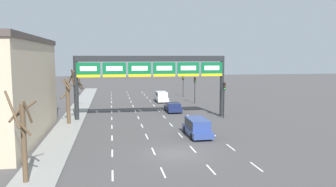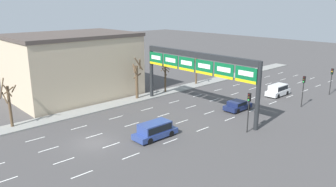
{
  "view_description": "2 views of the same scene",
  "coord_description": "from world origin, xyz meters",
  "px_view_note": "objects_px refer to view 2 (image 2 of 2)",
  "views": [
    {
      "loc": [
        -4.91,
        -24.71,
        7.62
      ],
      "look_at": [
        1.57,
        12.61,
        3.38
      ],
      "focal_mm": 35.0,
      "sensor_mm": 36.0,
      "label": 1
    },
    {
      "loc": [
        27.62,
        -15.25,
        13.58
      ],
      "look_at": [
        0.42,
        9.85,
        3.46
      ],
      "focal_mm": 35.0,
      "sensor_mm": 36.0,
      "label": 2
    }
  ],
  "objects_px": {
    "car_navy": "(237,105)",
    "tree_bare_second": "(196,69)",
    "traffic_light_mid_block": "(303,85)",
    "traffic_light_far_end": "(332,76)",
    "sign_gantry": "(197,65)",
    "tree_bare_closest": "(137,78)",
    "traffic_light_near_gantry": "(249,105)",
    "tree_bare_third": "(9,102)",
    "suv_white": "(278,90)",
    "suv_blue": "(155,129)",
    "tree_bare_furthest": "(165,75)"
  },
  "relations": [
    {
      "from": "tree_bare_second",
      "to": "traffic_light_near_gantry",
      "type": "bearing_deg",
      "value": -33.11
    },
    {
      "from": "car_navy",
      "to": "traffic_light_mid_block",
      "type": "relative_size",
      "value": 0.93
    },
    {
      "from": "car_navy",
      "to": "tree_bare_closest",
      "type": "distance_m",
      "value": 14.9
    },
    {
      "from": "car_navy",
      "to": "tree_bare_third",
      "type": "bearing_deg",
      "value": -119.47
    },
    {
      "from": "traffic_light_mid_block",
      "to": "tree_bare_third",
      "type": "height_order",
      "value": "tree_bare_third"
    },
    {
      "from": "tree_bare_second",
      "to": "suv_white",
      "type": "bearing_deg",
      "value": 15.83
    },
    {
      "from": "tree_bare_second",
      "to": "tree_bare_third",
      "type": "relative_size",
      "value": 0.84
    },
    {
      "from": "car_navy",
      "to": "tree_bare_third",
      "type": "height_order",
      "value": "tree_bare_third"
    },
    {
      "from": "traffic_light_far_end",
      "to": "tree_bare_furthest",
      "type": "distance_m",
      "value": 25.53
    },
    {
      "from": "sign_gantry",
      "to": "tree_bare_second",
      "type": "distance_m",
      "value": 15.23
    },
    {
      "from": "sign_gantry",
      "to": "car_navy",
      "type": "relative_size",
      "value": 4.68
    },
    {
      "from": "traffic_light_mid_block",
      "to": "tree_bare_second",
      "type": "distance_m",
      "value": 18.6
    },
    {
      "from": "car_navy",
      "to": "traffic_light_far_end",
      "type": "relative_size",
      "value": 0.96
    },
    {
      "from": "car_navy",
      "to": "traffic_light_far_end",
      "type": "distance_m",
      "value": 17.75
    },
    {
      "from": "sign_gantry",
      "to": "tree_bare_closest",
      "type": "relative_size",
      "value": 3.01
    },
    {
      "from": "traffic_light_far_end",
      "to": "tree_bare_third",
      "type": "relative_size",
      "value": 0.75
    },
    {
      "from": "suv_white",
      "to": "car_navy",
      "type": "height_order",
      "value": "suv_white"
    },
    {
      "from": "tree_bare_furthest",
      "to": "traffic_light_near_gantry",
      "type": "bearing_deg",
      "value": -13.87
    },
    {
      "from": "sign_gantry",
      "to": "tree_bare_furthest",
      "type": "height_order",
      "value": "sign_gantry"
    },
    {
      "from": "suv_blue",
      "to": "traffic_light_near_gantry",
      "type": "bearing_deg",
      "value": 56.1
    },
    {
      "from": "suv_white",
      "to": "tree_bare_closest",
      "type": "bearing_deg",
      "value": -127.75
    },
    {
      "from": "suv_blue",
      "to": "traffic_light_mid_block",
      "type": "distance_m",
      "value": 22.49
    },
    {
      "from": "traffic_light_near_gantry",
      "to": "tree_bare_third",
      "type": "xyz_separation_m",
      "value": [
        -18.99,
        -18.45,
        -0.2
      ]
    },
    {
      "from": "suv_blue",
      "to": "traffic_light_mid_block",
      "type": "relative_size",
      "value": 1.13
    },
    {
      "from": "traffic_light_near_gantry",
      "to": "tree_bare_closest",
      "type": "height_order",
      "value": "tree_bare_closest"
    },
    {
      "from": "traffic_light_near_gantry",
      "to": "tree_bare_furthest",
      "type": "distance_m",
      "value": 18.94
    },
    {
      "from": "suv_blue",
      "to": "traffic_light_far_end",
      "type": "xyz_separation_m",
      "value": [
        5.44,
        30.9,
        2.03
      ]
    },
    {
      "from": "car_navy",
      "to": "traffic_light_far_end",
      "type": "bearing_deg",
      "value": 72.99
    },
    {
      "from": "sign_gantry",
      "to": "tree_bare_furthest",
      "type": "distance_m",
      "value": 10.58
    },
    {
      "from": "tree_bare_third",
      "to": "tree_bare_furthest",
      "type": "bearing_deg",
      "value": 88.51
    },
    {
      "from": "car_navy",
      "to": "tree_bare_second",
      "type": "bearing_deg",
      "value": 153.75
    },
    {
      "from": "suv_blue",
      "to": "tree_bare_third",
      "type": "bearing_deg",
      "value": -143.04
    },
    {
      "from": "traffic_light_far_end",
      "to": "tree_bare_furthest",
      "type": "height_order",
      "value": "tree_bare_furthest"
    },
    {
      "from": "tree_bare_closest",
      "to": "tree_bare_furthest",
      "type": "bearing_deg",
      "value": 88.23
    },
    {
      "from": "suv_white",
      "to": "traffic_light_far_end",
      "type": "bearing_deg",
      "value": 50.79
    },
    {
      "from": "suv_white",
      "to": "suv_blue",
      "type": "bearing_deg",
      "value": -90.57
    },
    {
      "from": "sign_gantry",
      "to": "suv_white",
      "type": "height_order",
      "value": "sign_gantry"
    },
    {
      "from": "tree_bare_closest",
      "to": "tree_bare_furthest",
      "type": "xyz_separation_m",
      "value": [
        0.17,
        5.39,
        -0.26
      ]
    },
    {
      "from": "tree_bare_second",
      "to": "suv_blue",
      "type": "bearing_deg",
      "value": -57.5
    },
    {
      "from": "tree_bare_closest",
      "to": "tree_bare_third",
      "type": "relative_size",
      "value": 1.11
    },
    {
      "from": "suv_white",
      "to": "tree_bare_closest",
      "type": "height_order",
      "value": "tree_bare_closest"
    },
    {
      "from": "suv_white",
      "to": "tree_bare_furthest",
      "type": "distance_m",
      "value": 17.48
    },
    {
      "from": "suv_blue",
      "to": "traffic_light_mid_block",
      "type": "bearing_deg",
      "value": 76.12
    },
    {
      "from": "suv_blue",
      "to": "tree_bare_second",
      "type": "distance_m",
      "value": 24.64
    },
    {
      "from": "suv_blue",
      "to": "tree_bare_closest",
      "type": "distance_m",
      "value": 15.11
    },
    {
      "from": "suv_blue",
      "to": "tree_bare_closest",
      "type": "height_order",
      "value": "tree_bare_closest"
    },
    {
      "from": "suv_white",
      "to": "tree_bare_third",
      "type": "bearing_deg",
      "value": -111.44
    },
    {
      "from": "car_navy",
      "to": "traffic_light_mid_block",
      "type": "bearing_deg",
      "value": 56.45
    },
    {
      "from": "suv_blue",
      "to": "traffic_light_near_gantry",
      "type": "height_order",
      "value": "traffic_light_near_gantry"
    },
    {
      "from": "sign_gantry",
      "to": "traffic_light_near_gantry",
      "type": "distance_m",
      "value": 9.44
    }
  ]
}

